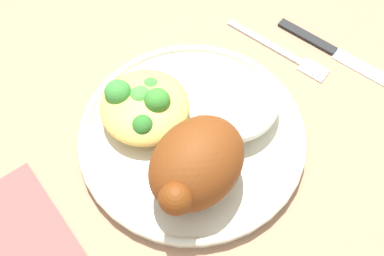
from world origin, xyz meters
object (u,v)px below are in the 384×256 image
Objects in this scene: rice_pile at (239,105)px; mac_cheese_with_broccoli at (144,105)px; napkin at (18,236)px; knife at (334,51)px; roasted_chicken at (196,165)px; fork at (282,51)px; plate at (192,136)px.

mac_cheese_with_broccoli is at bearing -50.46° from rice_pile.
napkin is at bearing -19.80° from rice_pile.
roasted_chicken is at bearing -3.77° from knife.
rice_pile is at bearing -11.64° from knife.
mac_cheese_with_broccoli is at bearing -19.02° from fork.
roasted_chicken is 0.84× the size of napkin.
roasted_chicken is 0.10m from mac_cheese_with_broccoli.
knife is at bearing 129.75° from fork.
plate is 0.17m from fork.
napkin is (0.40, -0.12, -0.00)m from knife.
fork is at bearing 168.79° from napkin.
napkin is at bearing -2.94° from mac_cheese_with_broccoli.
fork is at bearing 177.59° from plate.
rice_pile is 0.16m from knife.
rice_pile is 0.69× the size of fork.
napkin is at bearing -18.32° from plate.
roasted_chicken is at bearing 145.72° from napkin.
fork is 0.06m from knife.
rice_pile is at bearing -170.37° from roasted_chicken.
rice_pile is 0.26m from napkin.
roasted_chicken is 0.26m from knife.
mac_cheese_with_broccoli is 0.25m from knife.
mac_cheese_with_broccoli is at bearing -106.13° from roasted_chicken.
plate is 1.75× the size of fork.
rice_pile is (-0.09, -0.02, -0.02)m from roasted_chicken.
plate is at bearing -25.21° from rice_pile.
rice_pile is at bearing 160.20° from napkin.
mac_cheese_with_broccoli is at bearing 177.06° from napkin.
napkin is at bearing -16.71° from knife.
fork is 1.05× the size of napkin.
napkin is (0.36, -0.07, -0.00)m from fork.
mac_cheese_with_broccoli reaches higher than fork.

